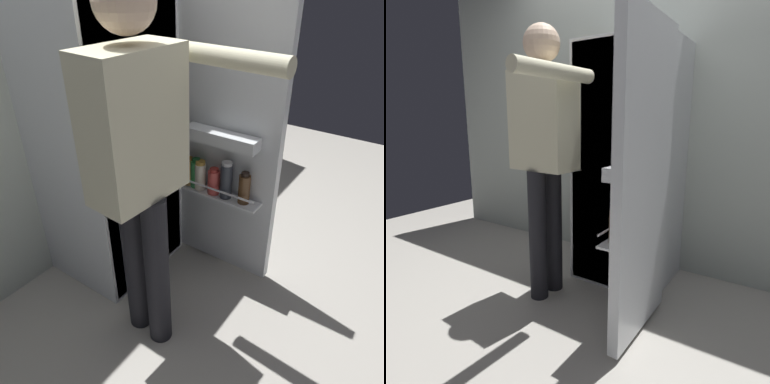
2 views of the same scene
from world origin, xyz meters
The scene contains 4 objects.
ground_plane centered at (0.00, 0.00, 0.00)m, with size 6.07×6.07×0.00m, color #B7B2A8.
kitchen_wall centered at (0.00, 0.89, 1.27)m, with size 4.40×0.10×2.54m, color beige.
refrigerator centered at (0.03, 0.48, 0.85)m, with size 0.72×1.22×1.71m.
person centered at (-0.33, -0.03, 1.06)m, with size 0.55×0.77×1.75m.
Camera 2 is at (1.00, -1.64, 1.19)m, focal length 30.37 mm.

